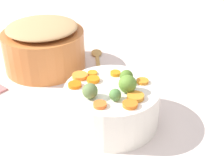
# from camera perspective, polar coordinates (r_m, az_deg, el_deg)

# --- Properties ---
(tabletop) EXTENTS (2.40, 2.40, 0.02)m
(tabletop) POSITION_cam_1_polar(r_m,az_deg,el_deg) (0.85, -1.35, -6.26)
(tabletop) COLOR silver
(tabletop) RESTS_ON ground
(serving_bowl_carrots) EXTENTS (0.24, 0.24, 0.11)m
(serving_bowl_carrots) POSITION_cam_1_polar(r_m,az_deg,el_deg) (0.80, 0.00, -3.85)
(serving_bowl_carrots) COLOR white
(serving_bowl_carrots) RESTS_ON tabletop
(metal_pot) EXTENTS (0.27, 0.27, 0.13)m
(metal_pot) POSITION_cam_1_polar(r_m,az_deg,el_deg) (1.08, -12.08, 6.04)
(metal_pot) COLOR #C67237
(metal_pot) RESTS_ON tabletop
(stuffing_mound) EXTENTS (0.23, 0.23, 0.03)m
(stuffing_mound) POSITION_cam_1_polar(r_m,az_deg,el_deg) (1.05, -12.56, 9.96)
(stuffing_mound) COLOR tan
(stuffing_mound) RESTS_ON metal_pot
(carrot_slice_0) EXTENTS (0.03, 0.03, 0.01)m
(carrot_slice_0) POSITION_cam_1_polar(r_m,az_deg,el_deg) (0.82, 0.62, 1.94)
(carrot_slice_0) COLOR orange
(carrot_slice_0) RESTS_ON serving_bowl_carrots
(carrot_slice_1) EXTENTS (0.05, 0.05, 0.01)m
(carrot_slice_1) POSITION_cam_1_polar(r_m,az_deg,el_deg) (0.78, -6.73, -0.16)
(carrot_slice_1) COLOR orange
(carrot_slice_1) RESTS_ON serving_bowl_carrots
(carrot_slice_2) EXTENTS (0.05, 0.05, 0.01)m
(carrot_slice_2) POSITION_cam_1_polar(r_m,az_deg,el_deg) (0.81, -5.81, 1.46)
(carrot_slice_2) COLOR orange
(carrot_slice_2) RESTS_ON serving_bowl_carrots
(carrot_slice_3) EXTENTS (0.04, 0.04, 0.01)m
(carrot_slice_3) POSITION_cam_1_polar(r_m,az_deg,el_deg) (0.79, 5.52, 0.50)
(carrot_slice_3) COLOR orange
(carrot_slice_3) RESTS_ON serving_bowl_carrots
(carrot_slice_4) EXTENTS (0.06, 0.06, 0.01)m
(carrot_slice_4) POSITION_cam_1_polar(r_m,az_deg,el_deg) (0.73, 4.26, -2.30)
(carrot_slice_4) COLOR orange
(carrot_slice_4) RESTS_ON serving_bowl_carrots
(carrot_slice_5) EXTENTS (0.03, 0.03, 0.01)m
(carrot_slice_5) POSITION_cam_1_polar(r_m,az_deg,el_deg) (0.82, -3.55, 1.99)
(carrot_slice_5) COLOR orange
(carrot_slice_5) RESTS_ON serving_bowl_carrots
(carrot_slice_6) EXTENTS (0.04, 0.04, 0.01)m
(carrot_slice_6) POSITION_cam_1_polar(r_m,az_deg,el_deg) (0.79, -3.40, 0.85)
(carrot_slice_6) COLOR orange
(carrot_slice_6) RESTS_ON serving_bowl_carrots
(carrot_slice_7) EXTENTS (0.04, 0.04, 0.01)m
(carrot_slice_7) POSITION_cam_1_polar(r_m,az_deg,el_deg) (0.70, -2.19, -3.76)
(carrot_slice_7) COLOR orange
(carrot_slice_7) RESTS_ON serving_bowl_carrots
(carrot_slice_8) EXTENTS (0.05, 0.05, 0.01)m
(carrot_slice_8) POSITION_cam_1_polar(r_m,az_deg,el_deg) (0.70, 3.29, -3.69)
(carrot_slice_8) COLOR orange
(carrot_slice_8) RESTS_ON serving_bowl_carrots
(brussels_sprout_0) EXTENTS (0.04, 0.04, 0.04)m
(brussels_sprout_0) POSITION_cam_1_polar(r_m,az_deg,el_deg) (0.72, -3.99, -1.26)
(brussels_sprout_0) COLOR #5F7740
(brussels_sprout_0) RESTS_ON serving_bowl_carrots
(brussels_sprout_1) EXTENTS (0.03, 0.03, 0.03)m
(brussels_sprout_1) POSITION_cam_1_polar(r_m,az_deg,el_deg) (0.71, 0.57, -1.94)
(brussels_sprout_1) COLOR #4F813D
(brussels_sprout_1) RESTS_ON serving_bowl_carrots
(brussels_sprout_2) EXTENTS (0.03, 0.03, 0.03)m
(brussels_sprout_2) POSITION_cam_1_polar(r_m,az_deg,el_deg) (0.78, 2.63, 1.38)
(brussels_sprout_2) COLOR #4F7525
(brussels_sprout_2) RESTS_ON serving_bowl_carrots
(brussels_sprout_3) EXTENTS (0.04, 0.04, 0.04)m
(brussels_sprout_3) POSITION_cam_1_polar(r_m,az_deg,el_deg) (0.74, 2.82, 0.00)
(brussels_sprout_3) COLOR olive
(brussels_sprout_3) RESTS_ON serving_bowl_carrots
(wooden_spoon) EXTENTS (0.29, 0.10, 0.01)m
(wooden_spoon) POSITION_cam_1_polar(r_m,az_deg,el_deg) (1.11, -2.60, 4.15)
(wooden_spoon) COLOR #B38A48
(wooden_spoon) RESTS_ON tabletop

